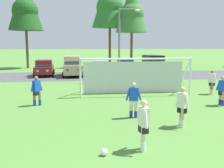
{
  "coord_description": "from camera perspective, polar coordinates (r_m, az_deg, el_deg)",
  "views": [
    {
      "loc": [
        -1.48,
        -3.36,
        3.31
      ],
      "look_at": [
        -0.11,
        10.08,
        1.25
      ],
      "focal_mm": 40.92,
      "sensor_mm": 36.0,
      "label": 1
    }
  ],
  "objects": [
    {
      "name": "ground_plane",
      "position": [
        18.71,
        -1.19,
        -1.53
      ],
      "size": [
        400.0,
        400.0,
        0.0
      ],
      "primitive_type": "plane",
      "color": "#518438"
    },
    {
      "name": "parking_lot_strip",
      "position": [
        28.15,
        -2.76,
        1.91
      ],
      "size": [
        52.0,
        8.4,
        0.01
      ],
      "primitive_type": "cube",
      "color": "#4C4C51",
      "rests_on": "ground"
    },
    {
      "name": "soccer_ball",
      "position": [
        7.99,
        -1.72,
        -14.96
      ],
      "size": [
        0.22,
        0.22,
        0.22
      ],
      "color": "white",
      "rests_on": "ground"
    },
    {
      "name": "soccer_goal",
      "position": [
        17.52,
        5.0,
        2.01
      ],
      "size": [
        7.45,
        2.07,
        2.57
      ],
      "color": "white",
      "rests_on": "ground"
    },
    {
      "name": "player_striker_near",
      "position": [
        15.35,
        23.39,
        -1.39
      ],
      "size": [
        0.49,
        0.66,
        1.64
      ],
      "color": "tan",
      "rests_on": "ground"
    },
    {
      "name": "player_midfield_center",
      "position": [
        10.8,
        15.4,
        -4.97
      ],
      "size": [
        0.4,
        0.72,
        1.64
      ],
      "color": "tan",
      "rests_on": "ground"
    },
    {
      "name": "player_defender_far",
      "position": [
        11.76,
        4.84,
        -3.59
      ],
      "size": [
        0.74,
        0.26,
        1.64
      ],
      "color": "beige",
      "rests_on": "ground"
    },
    {
      "name": "player_winger_left",
      "position": [
        8.19,
        7.03,
        -9.1
      ],
      "size": [
        0.32,
        0.75,
        1.64
      ],
      "color": "beige",
      "rests_on": "ground"
    },
    {
      "name": "player_winger_right",
      "position": [
        14.67,
        -16.47,
        -1.47
      ],
      "size": [
        0.59,
        0.58,
        1.64
      ],
      "color": "#936B4C",
      "rests_on": "ground"
    },
    {
      "name": "player_trailing_back",
      "position": [
        18.62,
        21.43,
        0.38
      ],
      "size": [
        0.4,
        0.71,
        1.64
      ],
      "color": "#936B4C",
      "rests_on": "ground"
    },
    {
      "name": "parked_car_slot_far_left",
      "position": [
        28.78,
        -14.89,
        3.52
      ],
      "size": [
        2.27,
        4.32,
        1.72
      ],
      "color": "maroon",
      "rests_on": "ground"
    },
    {
      "name": "parked_car_slot_left",
      "position": [
        27.91,
        -8.76,
        4.05
      ],
      "size": [
        2.32,
        4.7,
        2.16
      ],
      "color": "tan",
      "rests_on": "ground"
    },
    {
      "name": "parked_car_slot_center_left",
      "position": [
        27.26,
        -2.8,
        3.53
      ],
      "size": [
        2.1,
        4.23,
        1.72
      ],
      "color": "#B2B2BC",
      "rests_on": "ground"
    },
    {
      "name": "parked_car_slot_center",
      "position": [
        28.74,
        2.94,
        3.79
      ],
      "size": [
        2.15,
        4.26,
        1.72
      ],
      "color": "navy",
      "rests_on": "ground"
    },
    {
      "name": "parked_car_slot_center_right",
      "position": [
        30.03,
        9.22,
        4.35
      ],
      "size": [
        2.41,
        4.74,
        2.16
      ],
      "color": "black",
      "rests_on": "ground"
    },
    {
      "name": "tree_mid_left",
      "position": [
        39.66,
        -18.88,
        16.39
      ],
      "size": [
        4.88,
        4.88,
        13.0
      ],
      "color": "brown",
      "rests_on": "ground"
    },
    {
      "name": "tree_center_back",
      "position": [
        39.86,
        -0.51,
        18.08
      ],
      "size": [
        5.36,
        5.36,
        14.28
      ],
      "color": "brown",
      "rests_on": "ground"
    },
    {
      "name": "tree_mid_right",
      "position": [
        38.35,
        4.47,
        16.46
      ],
      "size": [
        4.65,
        4.65,
        12.39
      ],
      "color": "brown",
      "rests_on": "ground"
    },
    {
      "name": "street_lamp",
      "position": [
        23.11,
        2.11,
        8.9
      ],
      "size": [
        2.0,
        0.32,
        6.56
      ],
      "color": "slate",
      "rests_on": "ground"
    }
  ]
}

